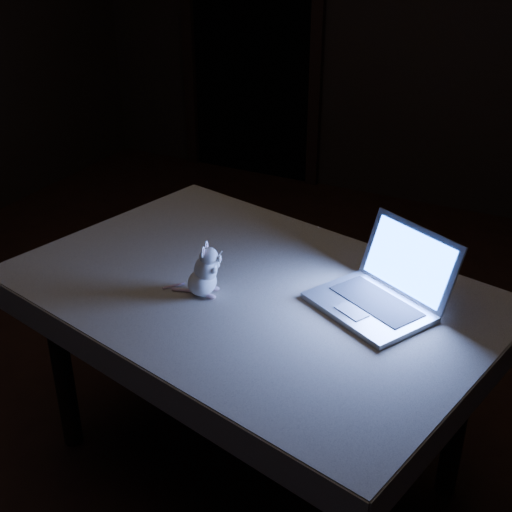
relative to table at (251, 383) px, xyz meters
The scene contains 6 objects.
floor 0.46m from the table, 153.81° to the left, with size 5.00×5.00×0.00m, color black.
doorway 3.03m from the table, 117.27° to the left, with size 1.06×0.36×2.13m, color black, non-canonical shape.
table is the anchor object (origin of this frame).
tablecloth 0.33m from the table, 28.10° to the right, with size 1.47×0.98×0.10m, color beige, non-canonical shape.
laptop 0.61m from the table, ahead, with size 0.34×0.30×0.23m, color #A6A7AB, non-canonical shape.
plush_mouse 0.48m from the table, 137.14° to the right, with size 0.12×0.12×0.17m, color white, non-canonical shape.
Camera 1 is at (1.10, -1.75, 1.81)m, focal length 48.00 mm.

